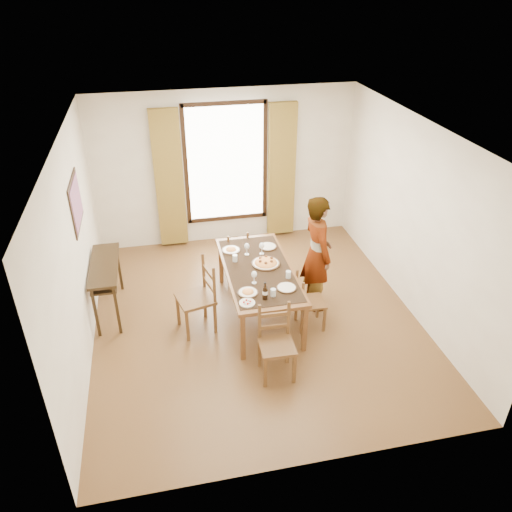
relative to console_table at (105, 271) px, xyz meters
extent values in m
plane|color=#492917|center=(2.03, -0.60, -0.68)|extent=(5.00, 5.00, 0.00)
cube|color=white|center=(2.03, 1.90, 0.67)|extent=(4.50, 0.10, 2.70)
cube|color=white|center=(2.03, -3.10, 0.67)|extent=(4.50, 0.10, 2.70)
cube|color=white|center=(-0.22, -0.60, 0.67)|extent=(0.10, 5.00, 2.70)
cube|color=white|center=(4.28, -0.60, 0.67)|extent=(0.10, 5.00, 2.70)
cube|color=white|center=(2.03, -0.60, 2.04)|extent=(4.50, 5.00, 0.04)
cube|color=white|center=(2.03, 1.87, 0.77)|extent=(1.30, 0.04, 2.00)
cube|color=olive|center=(1.05, 1.81, 0.57)|extent=(0.48, 0.10, 2.40)
cube|color=olive|center=(3.01, 1.81, 0.57)|extent=(0.48, 0.10, 2.40)
cube|color=black|center=(-0.21, 0.00, 1.07)|extent=(0.02, 0.86, 0.66)
cube|color=#DD4E29|center=(-0.20, 0.00, 1.07)|extent=(0.01, 0.76, 0.56)
cube|color=#322110|center=(0.00, 0.00, 0.10)|extent=(0.38, 1.20, 0.04)
cube|color=#322110|center=(0.00, 0.00, -0.02)|extent=(0.34, 1.10, 0.03)
cube|color=#322110|center=(-0.14, -0.55, -0.30)|extent=(0.04, 0.04, 0.76)
cube|color=#322110|center=(-0.14, 0.55, -0.30)|extent=(0.04, 0.04, 0.76)
cube|color=#322110|center=(0.14, -0.55, -0.30)|extent=(0.04, 0.04, 0.76)
cube|color=#322110|center=(0.14, 0.55, -0.30)|extent=(0.04, 0.04, 0.76)
cube|color=brown|center=(2.09, -0.49, 0.04)|extent=(0.93, 1.97, 0.05)
cube|color=black|center=(2.09, -0.49, 0.07)|extent=(0.85, 1.81, 0.01)
cube|color=brown|center=(1.69, -1.42, -0.33)|extent=(0.06, 0.06, 0.70)
cube|color=brown|center=(1.69, 0.43, -0.33)|extent=(0.06, 0.06, 0.70)
cube|color=brown|center=(2.50, -1.42, -0.33)|extent=(0.06, 0.06, 0.70)
cube|color=brown|center=(2.50, 0.43, -0.33)|extent=(0.06, 0.06, 0.70)
cube|color=brown|center=(1.18, -0.67, -0.19)|extent=(0.56, 0.56, 0.04)
cube|color=brown|center=(0.94, -0.52, -0.44)|extent=(0.04, 0.04, 0.50)
cube|color=brown|center=(1.33, -0.43, -0.44)|extent=(0.04, 0.04, 0.50)
cube|color=brown|center=(1.04, -0.91, -0.44)|extent=(0.04, 0.04, 0.50)
cube|color=brown|center=(1.42, -0.81, -0.44)|extent=(0.04, 0.04, 0.50)
cube|color=brown|center=(1.34, -0.43, 0.09)|extent=(0.04, 0.04, 0.55)
cube|color=brown|center=(1.43, -0.81, 0.09)|extent=(0.04, 0.04, 0.55)
cube|color=brown|center=(1.39, -0.62, -0.02)|extent=(0.12, 0.39, 0.06)
cube|color=brown|center=(1.39, -0.62, 0.18)|extent=(0.12, 0.39, 0.06)
cube|color=brown|center=(1.93, 0.56, -0.28)|extent=(0.44, 0.44, 0.04)
cube|color=brown|center=(2.06, 0.75, -0.48)|extent=(0.04, 0.04, 0.40)
cube|color=brown|center=(2.12, 0.44, -0.48)|extent=(0.04, 0.04, 0.40)
cube|color=brown|center=(1.74, 0.69, -0.48)|extent=(0.04, 0.04, 0.40)
cube|color=brown|center=(1.81, 0.38, -0.48)|extent=(0.04, 0.04, 0.40)
cube|color=brown|center=(2.12, 0.43, -0.06)|extent=(0.03, 0.03, 0.44)
cube|color=brown|center=(1.81, 0.37, -0.06)|extent=(0.03, 0.03, 0.44)
cube|color=brown|center=(1.97, 0.40, -0.15)|extent=(0.32, 0.09, 0.04)
cube|color=brown|center=(1.97, 0.40, 0.01)|extent=(0.32, 0.09, 0.04)
cube|color=brown|center=(2.04, -1.77, -0.24)|extent=(0.43, 0.43, 0.04)
cube|color=brown|center=(1.86, -1.95, -0.46)|extent=(0.04, 0.04, 0.45)
cube|color=brown|center=(1.87, -1.59, -0.46)|extent=(0.04, 0.04, 0.45)
cube|color=brown|center=(2.21, -1.96, -0.46)|extent=(0.04, 0.04, 0.45)
cube|color=brown|center=(2.22, -1.60, -0.46)|extent=(0.04, 0.04, 0.45)
cube|color=brown|center=(1.87, -1.58, 0.01)|extent=(0.04, 0.04, 0.49)
cube|color=brown|center=(2.22, -1.59, 0.01)|extent=(0.04, 0.04, 0.49)
cube|color=brown|center=(2.05, -1.59, -0.09)|extent=(0.36, 0.04, 0.05)
cube|color=brown|center=(2.05, -1.59, 0.09)|extent=(0.36, 0.04, 0.05)
cube|color=brown|center=(2.73, -0.93, -0.29)|extent=(0.38, 0.38, 0.04)
cube|color=brown|center=(2.89, -1.10, -0.49)|extent=(0.04, 0.04, 0.40)
cube|color=brown|center=(2.57, -1.09, -0.49)|extent=(0.04, 0.04, 0.40)
cube|color=brown|center=(2.90, -0.78, -0.49)|extent=(0.04, 0.04, 0.40)
cube|color=brown|center=(2.58, -0.77, -0.49)|extent=(0.04, 0.04, 0.40)
cube|color=brown|center=(2.56, -1.09, -0.07)|extent=(0.03, 0.03, 0.44)
cube|color=brown|center=(2.57, -0.77, -0.07)|extent=(0.03, 0.03, 0.44)
cube|color=brown|center=(2.56, -0.93, -0.15)|extent=(0.03, 0.32, 0.04)
cube|color=brown|center=(2.56, -0.93, 0.00)|extent=(0.03, 0.32, 0.04)
imported|color=gray|center=(2.95, -0.45, 0.18)|extent=(0.71, 0.54, 1.73)
cylinder|color=silver|center=(2.43, -0.81, 0.12)|extent=(0.07, 0.07, 0.10)
cylinder|color=silver|center=(1.81, -0.23, 0.12)|extent=(0.07, 0.07, 0.10)
cylinder|color=silver|center=(2.13, -1.18, 0.12)|extent=(0.07, 0.07, 0.10)
camera|label=1|loc=(0.84, -6.22, 3.71)|focal=35.00mm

